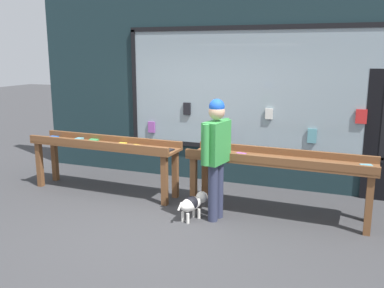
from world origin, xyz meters
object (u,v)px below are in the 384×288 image
(display_table_left, at_px, (104,149))
(person_browsing, at_px, (216,150))
(small_dog, at_px, (193,203))
(display_table_right, at_px, (279,165))

(display_table_left, relative_size, person_browsing, 1.55)
(display_table_left, xyz_separation_m, small_dog, (1.85, -0.62, -0.50))
(small_dog, bearing_deg, display_table_left, 91.24)
(person_browsing, relative_size, small_dog, 2.99)
(display_table_right, xyz_separation_m, small_dog, (-1.09, -0.61, -0.51))
(display_table_right, bearing_deg, small_dog, -150.75)
(display_table_left, xyz_separation_m, person_browsing, (2.15, -0.48, 0.27))
(person_browsing, bearing_deg, display_table_right, -48.54)
(display_table_left, relative_size, small_dog, 4.62)
(person_browsing, bearing_deg, display_table_left, 87.62)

